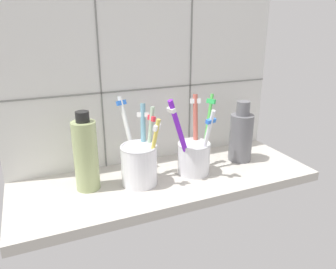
{
  "coord_description": "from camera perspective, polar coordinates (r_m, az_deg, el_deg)",
  "views": [
    {
      "loc": [
        -25.04,
        -57.93,
        34.26
      ],
      "look_at": [
        0.0,
        -0.29,
        11.91
      ],
      "focal_mm": 35.06,
      "sensor_mm": 36.0,
      "label": 1
    }
  ],
  "objects": [
    {
      "name": "counter_slab",
      "position": [
        0.71,
        -0.09,
        -8.21
      ],
      "size": [
        64.0,
        22.0,
        2.0
      ],
      "primitive_type": "cube",
      "color": "#BCB7AD",
      "rests_on": "ground"
    },
    {
      "name": "soap_bottle",
      "position": [
        0.66,
        -14.11,
        -3.38
      ],
      "size": [
        4.73,
        4.73,
        15.94
      ],
      "color": "#A7B678",
      "rests_on": "counter_slab"
    },
    {
      "name": "toothbrush_cup_left",
      "position": [
        0.67,
        -4.91,
        -4.76
      ],
      "size": [
        8.0,
        12.2,
        17.06
      ],
      "color": "white",
      "rests_on": "counter_slab"
    },
    {
      "name": "tile_wall_back",
      "position": [
        0.75,
        -3.8,
        10.54
      ],
      "size": [
        64.0,
        2.2,
        45.0
      ],
      "color": "silver",
      "rests_on": "ground"
    },
    {
      "name": "toothbrush_cup_right",
      "position": [
        0.71,
        4.62,
        -3.45
      ],
      "size": [
        12.69,
        9.56,
        17.67
      ],
      "color": "white",
      "rests_on": "counter_slab"
    },
    {
      "name": "ceramic_vase",
      "position": [
        0.79,
        12.58,
        -0.13
      ],
      "size": [
        5.41,
        5.41,
        14.42
      ],
      "color": "slate",
      "rests_on": "counter_slab"
    }
  ]
}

